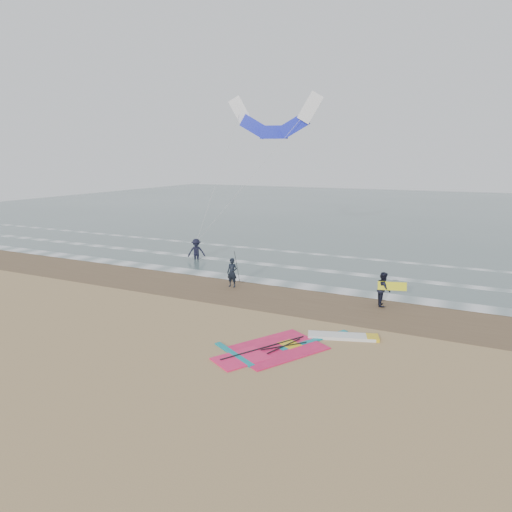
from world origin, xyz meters
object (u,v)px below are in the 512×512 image
at_px(person_standing, 232,273).
at_px(person_walking, 383,289).
at_px(windsurf_rig, 296,345).
at_px(surf_kite, 274,121).
at_px(person_wading, 196,247).

xyz_separation_m(person_standing, person_walking, (7.93, 0.29, 0.02)).
height_order(windsurf_rig, surf_kite, surf_kite).
xyz_separation_m(person_walking, person_wading, (-13.33, 4.49, 0.09)).
relative_size(person_standing, person_walking, 0.98).
relative_size(person_standing, person_wading, 0.88).
bearing_deg(surf_kite, person_wading, -149.93).
bearing_deg(person_wading, person_walking, -55.26).
height_order(person_walking, surf_kite, surf_kite).
relative_size(windsurf_rig, person_wading, 3.07).
distance_m(person_walking, surf_kite, 14.07).
xyz_separation_m(person_wading, surf_kite, (4.53, 2.62, 8.26)).
distance_m(person_standing, person_wading, 7.21).
bearing_deg(person_walking, surf_kite, 34.67).
bearing_deg(surf_kite, person_standing, -83.33).
relative_size(person_standing, surf_kite, 0.16).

